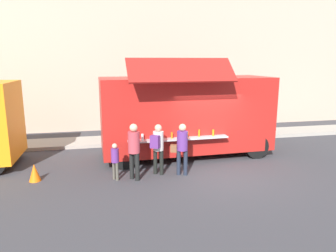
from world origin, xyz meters
name	(u,v)px	position (x,y,z in m)	size (l,w,h in m)	color
ground_plane	(219,174)	(0.00, 0.00, 0.00)	(60.00, 60.00, 0.00)	#38383D
curb_strip	(85,142)	(-4.54, 4.85, 0.07)	(28.00, 1.60, 0.15)	#9E998E
building_behind	(104,57)	(-3.54, 8.75, 3.90)	(32.00, 2.40, 7.80)	tan
food_truck_main	(186,114)	(-0.54, 2.23, 1.67)	(6.54, 3.35, 3.78)	#AD1E19
traffic_cone_orange	(35,173)	(-5.85, 0.59, 0.28)	(0.36, 0.36, 0.55)	orange
trash_bin	(258,127)	(3.80, 4.55, 0.50)	(0.60, 0.60, 1.00)	#2B5D38
customer_front_ordering	(182,145)	(-1.24, 0.17, 1.01)	(0.56, 0.37, 1.71)	#1E2535
customer_mid_with_backpack	(158,144)	(-1.99, 0.35, 1.03)	(0.48, 0.54, 1.69)	black
customer_rear_waiting	(134,147)	(-2.79, 0.07, 1.07)	(0.37, 0.37, 1.80)	black
child_near_queue	(115,158)	(-3.38, 0.17, 0.71)	(0.24, 0.24, 1.18)	#4D4A40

